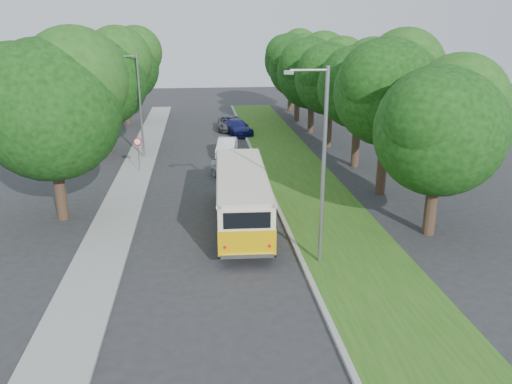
{
  "coord_description": "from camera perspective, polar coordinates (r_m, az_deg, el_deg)",
  "views": [
    {
      "loc": [
        -0.45,
        -20.72,
        9.39
      ],
      "look_at": [
        2.26,
        2.69,
        1.5
      ],
      "focal_mm": 35.0,
      "sensor_mm": 36.0,
      "label": 1
    }
  ],
  "objects": [
    {
      "name": "curb",
      "position": [
        27.66,
        2.22,
        -1.19
      ],
      "size": [
        0.2,
        70.0,
        0.15
      ],
      "primitive_type": "cube",
      "color": "gray",
      "rests_on": "ground"
    },
    {
      "name": "warning_sign",
      "position": [
        33.83,
        -13.34,
        4.89
      ],
      "size": [
        0.56,
        0.1,
        2.5
      ],
      "color": "gray",
      "rests_on": "ground"
    },
    {
      "name": "car_silver",
      "position": [
        31.81,
        -3.0,
        2.5
      ],
      "size": [
        2.68,
        4.0,
        1.26
      ],
      "primitive_type": "imported",
      "rotation": [
        0.0,
        0.0,
        0.35
      ],
      "color": "#B3B3B8",
      "rests_on": "ground"
    },
    {
      "name": "lamppost_far",
      "position": [
        37.34,
        -13.26,
        9.9
      ],
      "size": [
        1.71,
        0.16,
        7.5
      ],
      "color": "gray",
      "rests_on": "ground"
    },
    {
      "name": "ground",
      "position": [
        22.76,
        -4.9,
        -5.94
      ],
      "size": [
        120.0,
        120.0,
        0.0
      ],
      "primitive_type": "plane",
      "color": "#29292C",
      "rests_on": "ground"
    },
    {
      "name": "lamppost_near",
      "position": [
        19.47,
        7.49,
        3.4
      ],
      "size": [
        1.71,
        0.16,
        8.0
      ],
      "color": "gray",
      "rests_on": "ground"
    },
    {
      "name": "sidewalk",
      "position": [
        27.71,
        -15.23,
        -1.85
      ],
      "size": [
        2.2,
        70.0,
        0.12
      ],
      "primitive_type": "cube",
      "color": "gray",
      "rests_on": "ground"
    },
    {
      "name": "vintage_bus",
      "position": [
        24.23,
        -1.64,
        -0.73
      ],
      "size": [
        2.84,
        9.58,
        2.82
      ],
      "primitive_type": null,
      "rotation": [
        0.0,
        0.0,
        -0.04
      ],
      "color": "#ECB407",
      "rests_on": "ground"
    },
    {
      "name": "car_grey",
      "position": [
        47.51,
        -3.07,
        7.86
      ],
      "size": [
        2.24,
        4.59,
        1.26
      ],
      "primitive_type": "imported",
      "rotation": [
        0.0,
        0.0,
        -0.03
      ],
      "color": "#4E4F55",
      "rests_on": "ground"
    },
    {
      "name": "car_blue",
      "position": [
        45.47,
        -2.14,
        7.41
      ],
      "size": [
        2.94,
        4.79,
        1.3
      ],
      "primitive_type": "imported",
      "rotation": [
        0.0,
        0.0,
        0.27
      ],
      "color": "navy",
      "rests_on": "ground"
    },
    {
      "name": "car_white",
      "position": [
        38.06,
        -3.36,
        5.18
      ],
      "size": [
        1.94,
        4.02,
        1.27
      ],
      "primitive_type": "imported",
      "rotation": [
        0.0,
        0.0,
        -0.16
      ],
      "color": "white",
      "rests_on": "ground"
    },
    {
      "name": "grass_verge",
      "position": [
        28.1,
        6.96,
        -1.02
      ],
      "size": [
        4.5,
        70.0,
        0.13
      ],
      "primitive_type": "cube",
      "color": "#295316",
      "rests_on": "ground"
    },
    {
      "name": "treeline",
      "position": [
        39.04,
        -1.31,
        13.41
      ],
      "size": [
        24.27,
        41.91,
        9.46
      ],
      "color": "#332319",
      "rests_on": "ground"
    }
  ]
}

